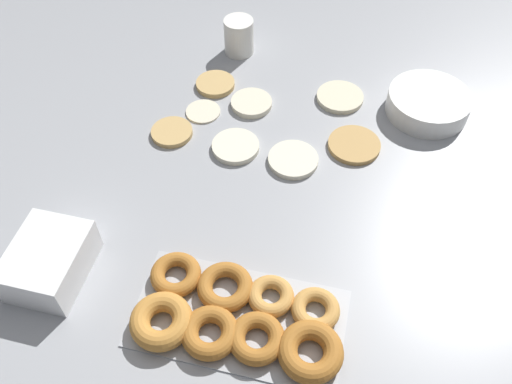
# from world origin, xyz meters

# --- Properties ---
(ground_plane) EXTENTS (3.00, 3.00, 0.00)m
(ground_plane) POSITION_xyz_m (0.00, 0.00, 0.00)
(ground_plane) COLOR #9EA0A5
(pancake_0) EXTENTS (0.11, 0.11, 0.01)m
(pancake_0) POSITION_xyz_m (0.15, 0.24, 0.01)
(pancake_0) COLOR beige
(pancake_0) RESTS_ON ground_plane
(pancake_1) EXTENTS (0.10, 0.10, 0.01)m
(pancake_1) POSITION_xyz_m (-0.05, 0.16, 0.01)
(pancake_1) COLOR beige
(pancake_1) RESTS_ON ground_plane
(pancake_2) EXTENTS (0.12, 0.12, 0.01)m
(pancake_2) POSITION_xyz_m (0.20, 0.08, 0.01)
(pancake_2) COLOR tan
(pancake_2) RESTS_ON ground_plane
(pancake_3) EXTENTS (0.10, 0.10, 0.01)m
(pancake_3) POSITION_xyz_m (-0.15, 0.21, 0.01)
(pancake_3) COLOR tan
(pancake_3) RESTS_ON ground_plane
(pancake_4) EXTENTS (0.08, 0.08, 0.01)m
(pancake_4) POSITION_xyz_m (-0.16, 0.11, 0.00)
(pancake_4) COLOR beige
(pancake_4) RESTS_ON ground_plane
(pancake_5) EXTENTS (0.11, 0.11, 0.01)m
(pancake_5) POSITION_xyz_m (-0.05, 0.02, 0.01)
(pancake_5) COLOR silver
(pancake_5) RESTS_ON ground_plane
(pancake_6) EXTENTS (0.09, 0.09, 0.01)m
(pancake_6) POSITION_xyz_m (-0.20, 0.03, 0.01)
(pancake_6) COLOR tan
(pancake_6) RESTS_ON ground_plane
(pancake_7) EXTENTS (0.11, 0.11, 0.01)m
(pancake_7) POSITION_xyz_m (0.08, 0.01, 0.01)
(pancake_7) COLOR silver
(pancake_7) RESTS_ON ground_plane
(donut_tray) EXTENTS (0.37, 0.20, 0.04)m
(donut_tray) POSITION_xyz_m (0.06, -0.39, 0.02)
(donut_tray) COLOR #ADAFB5
(donut_tray) RESTS_ON ground_plane
(batter_bowl) EXTENTS (0.19, 0.19, 0.05)m
(batter_bowl) POSITION_xyz_m (0.36, 0.24, 0.03)
(batter_bowl) COLOR white
(batter_bowl) RESTS_ON ground_plane
(container_stack) EXTENTS (0.12, 0.16, 0.08)m
(container_stack) POSITION_xyz_m (-0.29, -0.37, 0.04)
(container_stack) COLOR white
(container_stack) RESTS_ON ground_plane
(paper_cup) EXTENTS (0.08, 0.08, 0.09)m
(paper_cup) POSITION_xyz_m (-0.13, 0.36, 0.05)
(paper_cup) COLOR white
(paper_cup) RESTS_ON ground_plane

